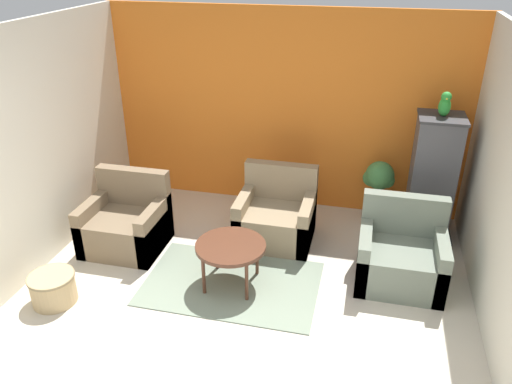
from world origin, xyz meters
TOP-DOWN VIEW (x-y plane):
  - ground_plane at (0.00, 0.00)m, footprint 20.00×20.00m
  - wall_back_accent at (0.00, 3.10)m, footprint 4.57×0.06m
  - wall_left at (-2.25, 1.53)m, footprint 0.06×3.07m
  - wall_right at (2.25, 1.53)m, footprint 0.06×3.07m
  - area_rug at (-0.16, 1.12)m, footprint 1.78×1.15m
  - coffee_table at (-0.16, 1.12)m, footprint 0.71×0.71m
  - armchair_left at (-1.52, 1.55)m, footprint 0.86×0.76m
  - armchair_right at (1.50, 1.60)m, footprint 0.86×0.76m
  - armchair_middle at (0.11, 2.10)m, footprint 0.86×0.76m
  - birdcage at (1.81, 2.61)m, footprint 0.60×0.60m
  - parrot at (1.81, 2.61)m, footprint 0.13×0.23m
  - potted_plant at (1.23, 2.78)m, footprint 0.38×0.35m
  - wicker_basket at (-1.76, 0.46)m, footprint 0.44×0.44m

SIDE VIEW (x-z plane):
  - ground_plane at x=0.00m, z-range 0.00..0.00m
  - area_rug at x=-0.16m, z-range 0.00..0.01m
  - wicker_basket at x=-1.76m, z-range 0.01..0.31m
  - armchair_left at x=-1.52m, z-range -0.15..0.71m
  - armchair_right at x=1.50m, z-range -0.15..0.71m
  - armchair_middle at x=0.11m, z-range -0.15..0.71m
  - coffee_table at x=-0.16m, z-range 0.19..0.67m
  - potted_plant at x=1.23m, z-range 0.12..0.94m
  - birdcage at x=1.81m, z-range -0.02..1.46m
  - wall_back_accent at x=0.00m, z-range 0.00..2.51m
  - wall_left at x=-2.25m, z-range 0.00..2.51m
  - wall_right at x=2.25m, z-range 0.00..2.51m
  - parrot at x=1.81m, z-range 1.47..1.75m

